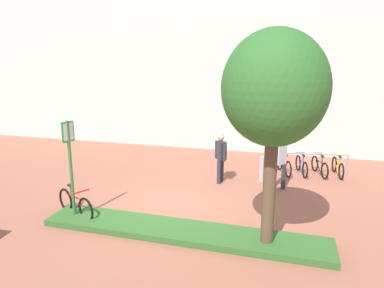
% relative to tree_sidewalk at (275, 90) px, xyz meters
% --- Properties ---
extents(ground_plane, '(60.00, 60.00, 0.00)m').
position_rel_tree_sidewalk_xyz_m(ground_plane, '(-2.85, 1.65, -3.50)').
color(ground_plane, '#9E5B47').
extents(building_facade, '(28.00, 1.20, 10.00)m').
position_rel_tree_sidewalk_xyz_m(building_facade, '(-2.85, 9.29, 1.50)').
color(building_facade, silver).
rests_on(building_facade, ground).
extents(planter_strip, '(7.00, 1.10, 0.16)m').
position_rel_tree_sidewalk_xyz_m(planter_strip, '(-2.02, 0.03, -3.42)').
color(planter_strip, '#336028').
rests_on(planter_strip, ground).
extents(tree_sidewalk, '(2.17, 2.17, 4.73)m').
position_rel_tree_sidewalk_xyz_m(tree_sidewalk, '(0.00, 0.00, 0.00)').
color(tree_sidewalk, brown).
rests_on(tree_sidewalk, ground).
extents(parking_sign_post, '(0.12, 0.36, 2.65)m').
position_rel_tree_sidewalk_xyz_m(parking_sign_post, '(-4.99, 0.03, -1.78)').
color(parking_sign_post, '#2D7238').
rests_on(parking_sign_post, ground).
extents(bike_at_sign, '(1.55, 0.76, 0.86)m').
position_rel_tree_sidewalk_xyz_m(bike_at_sign, '(-5.08, 0.23, -3.15)').
color(bike_at_sign, black).
rests_on(bike_at_sign, ground).
extents(bike_rack_cluster, '(2.63, 1.78, 0.83)m').
position_rel_tree_sidewalk_xyz_m(bike_rack_cluster, '(1.17, 5.87, -3.15)').
color(bike_rack_cluster, '#99999E').
rests_on(bike_rack_cluster, ground).
extents(bollard_steel, '(0.16, 0.16, 0.90)m').
position_rel_tree_sidewalk_xyz_m(bollard_steel, '(-0.51, 4.55, -3.05)').
color(bollard_steel, '#ADADB2').
rests_on(bollard_steel, ground).
extents(person_suited_navy, '(0.44, 0.48, 1.72)m').
position_rel_tree_sidewalk_xyz_m(person_suited_navy, '(-1.89, 4.03, -2.52)').
color(person_suited_navy, '#2D2D38').
rests_on(person_suited_navy, ground).
extents(person_casual_tan, '(0.44, 0.51, 1.72)m').
position_rel_tree_sidewalk_xyz_m(person_casual_tan, '(0.09, 3.99, -2.52)').
color(person_casual_tan, '#2D2D38').
rests_on(person_casual_tan, ground).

